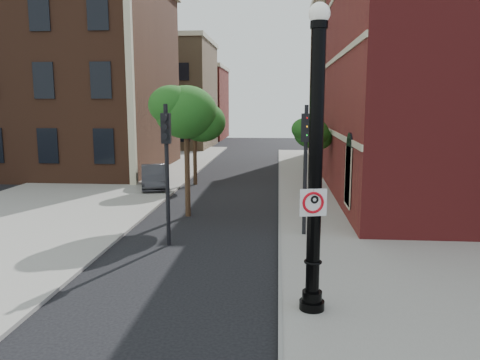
# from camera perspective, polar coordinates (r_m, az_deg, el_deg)

# --- Properties ---
(ground) EXTENTS (120.00, 120.00, 0.00)m
(ground) POSITION_cam_1_polar(r_m,az_deg,el_deg) (12.35, -4.98, -15.09)
(ground) COLOR black
(ground) RESTS_ON ground
(sidewalk_right) EXTENTS (8.00, 60.00, 0.12)m
(sidewalk_right) POSITION_cam_1_polar(r_m,az_deg,el_deg) (22.05, 15.20, -4.24)
(sidewalk_right) COLOR gray
(sidewalk_right) RESTS_ON ground
(sidewalk_left) EXTENTS (10.00, 50.00, 0.12)m
(sidewalk_left) POSITION_cam_1_polar(r_m,az_deg,el_deg) (31.48, -15.72, -0.28)
(sidewalk_left) COLOR gray
(sidewalk_left) RESTS_ON ground
(curb_edge) EXTENTS (0.10, 60.00, 0.14)m
(curb_edge) POSITION_cam_1_polar(r_m,az_deg,el_deg) (21.67, 4.85, -4.15)
(curb_edge) COLOR gray
(curb_edge) RESTS_ON ground
(victorian_building) EXTENTS (18.60, 14.60, 17.95)m
(victorian_building) POSITION_cam_1_polar(r_m,az_deg,el_deg) (39.55, -23.02, 13.85)
(victorian_building) COLOR #542F1F
(victorian_building) RESTS_ON ground
(bg_building_tan_a) EXTENTS (12.00, 12.00, 12.00)m
(bg_building_tan_a) POSITION_cam_1_polar(r_m,az_deg,el_deg) (56.83, -9.66, 10.05)
(bg_building_tan_a) COLOR olive
(bg_building_tan_a) RESTS_ON ground
(bg_building_red) EXTENTS (12.00, 12.00, 10.00)m
(bg_building_red) POSITION_cam_1_polar(r_m,az_deg,el_deg) (70.48, -6.80, 9.13)
(bg_building_red) COLOR maroon
(bg_building_red) RESTS_ON ground
(bg_building_tan_b) EXTENTS (22.00, 14.00, 14.00)m
(bg_building_tan_b) POSITION_cam_1_polar(r_m,az_deg,el_deg) (43.46, 24.02, 11.00)
(bg_building_tan_b) COLOR olive
(bg_building_tan_b) RESTS_ON ground
(lamppost) EXTENTS (0.62, 0.62, 7.31)m
(lamppost) POSITION_cam_1_polar(r_m,az_deg,el_deg) (11.08, 9.14, 0.26)
(lamppost) COLOR black
(lamppost) RESTS_ON ground
(no_parking_sign) EXTENTS (0.64, 0.18, 0.65)m
(no_parking_sign) POSITION_cam_1_polar(r_m,az_deg,el_deg) (10.99, 8.94, -2.70)
(no_parking_sign) COLOR white
(no_parking_sign) RESTS_ON ground
(parked_car) EXTENTS (2.72, 4.67, 1.45)m
(parked_car) POSITION_cam_1_polar(r_m,az_deg,el_deg) (28.69, -10.37, 0.37)
(parked_car) COLOR #2B2B30
(parked_car) RESTS_ON ground
(traffic_signal_left) EXTENTS (0.33, 0.42, 5.09)m
(traffic_signal_left) POSITION_cam_1_polar(r_m,az_deg,el_deg) (16.72, -8.96, 3.46)
(traffic_signal_left) COLOR black
(traffic_signal_left) RESTS_ON ground
(traffic_signal_right) EXTENTS (0.38, 0.44, 5.05)m
(traffic_signal_right) POSITION_cam_1_polar(r_m,az_deg,el_deg) (17.73, 8.02, 3.73)
(traffic_signal_right) COLOR black
(traffic_signal_right) RESTS_ON ground
(utility_pole) EXTENTS (0.11, 0.11, 5.64)m
(utility_pole) POSITION_cam_1_polar(r_m,az_deg,el_deg) (21.75, 8.68, 3.17)
(utility_pole) COLOR #999999
(utility_pole) RESTS_ON ground
(street_tree_a) EXTENTS (3.27, 2.96, 5.90)m
(street_tree_a) POSITION_cam_1_polar(r_m,az_deg,el_deg) (21.10, -6.44, 8.05)
(street_tree_a) COLOR black
(street_tree_a) RESTS_ON ground
(street_tree_b) EXTENTS (3.02, 2.73, 5.44)m
(street_tree_b) POSITION_cam_1_polar(r_m,az_deg,el_deg) (29.61, -5.50, 7.68)
(street_tree_b) COLOR black
(street_tree_b) RESTS_ON ground
(street_tree_c) EXTENTS (2.39, 2.16, 4.30)m
(street_tree_c) POSITION_cam_1_polar(r_m,az_deg,el_deg) (27.22, 8.74, 5.57)
(street_tree_c) COLOR black
(street_tree_c) RESTS_ON ground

